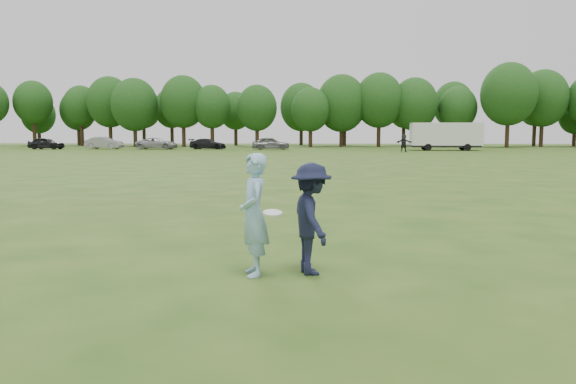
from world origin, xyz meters
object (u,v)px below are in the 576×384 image
object	(u,v)px
defender	(311,219)
cargo_trailer	(446,135)
car_a	(46,143)
car_d	(208,144)
car_e	(271,143)
thrower	(254,215)
player_far_d	(404,143)
car_c	(157,144)
car_b	(104,143)

from	to	relation	value
defender	cargo_trailer	bearing A→B (deg)	-30.51
car_a	car_d	xyz separation A→B (m)	(19.96, 1.74, -0.08)
car_d	car_e	bearing A→B (deg)	-95.59
car_e	cargo_trailer	world-z (taller)	cargo_trailer
thrower	player_far_d	world-z (taller)	player_far_d
car_a	car_e	xyz separation A→B (m)	(28.03, -0.02, 0.03)
player_far_d	car_c	xyz separation A→B (m)	(-29.29, 7.83, -0.26)
defender	car_e	world-z (taller)	defender
car_c	defender	bearing A→B (deg)	-159.36
car_d	car_b	bearing A→B (deg)	98.05
car_d	cargo_trailer	xyz separation A→B (m)	(28.57, -2.70, 1.11)
player_far_d	car_d	size ratio (longest dim) A/B	0.42
defender	car_a	size ratio (longest dim) A/B	0.37
car_d	car_a	bearing A→B (deg)	101.69
player_far_d	car_e	size ratio (longest dim) A/B	0.43
defender	car_b	distance (m)	66.96
car_a	car_c	distance (m)	13.76
car_e	cargo_trailer	bearing A→B (deg)	-99.31
car_b	car_c	bearing A→B (deg)	-88.13
car_c	cargo_trailer	size ratio (longest dim) A/B	0.57
thrower	car_b	bearing A→B (deg)	-172.83
defender	car_e	distance (m)	59.71
car_c	car_b	bearing A→B (deg)	88.37
thrower	car_d	distance (m)	62.84
car_c	thrower	bearing A→B (deg)	-160.10
car_c	player_far_d	bearing A→B (deg)	-103.70
player_far_d	car_b	distance (m)	37.10
car_e	car_d	bearing A→B (deg)	71.02
defender	car_c	world-z (taller)	defender
car_b	cargo_trailer	world-z (taller)	cargo_trailer
car_a	cargo_trailer	distance (m)	48.56
thrower	cargo_trailer	world-z (taller)	cargo_trailer
cargo_trailer	car_e	bearing A→B (deg)	177.38
thrower	car_e	size ratio (longest dim) A/B	0.39
car_b	car_c	world-z (taller)	car_b
defender	car_b	xyz separation A→B (m)	(-28.15, 60.75, -0.04)
thrower	car_e	distance (m)	59.77
car_a	car_b	xyz separation A→B (m)	(6.82, 1.43, 0.02)
player_far_d	cargo_trailer	xyz separation A→B (m)	(5.53, 5.79, 0.81)
thrower	car_c	size ratio (longest dim) A/B	0.34
player_far_d	car_d	world-z (taller)	player_far_d
car_a	car_d	size ratio (longest dim) A/B	0.96
defender	car_a	bearing A→B (deg)	13.10
car_a	car_c	size ratio (longest dim) A/B	0.85
defender	car_d	world-z (taller)	defender
car_a	car_b	world-z (taller)	car_b
player_far_d	car_d	distance (m)	24.56
defender	player_far_d	xyz separation A→B (m)	(8.04, 52.58, 0.16)
player_far_d	car_b	size ratio (longest dim) A/B	0.42
player_far_d	car_e	world-z (taller)	player_far_d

